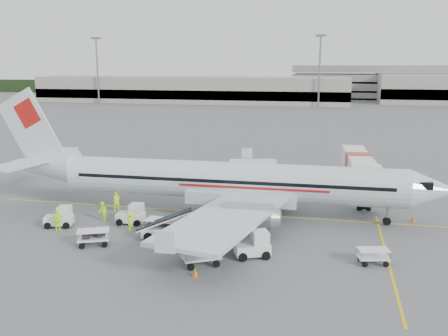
{
  "coord_description": "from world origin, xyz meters",
  "views": [
    {
      "loc": [
        9.86,
        -42.86,
        13.4
      ],
      "look_at": [
        0.0,
        2.0,
        3.8
      ],
      "focal_mm": 40.0,
      "sensor_mm": 36.0,
      "label": 1
    }
  ],
  "objects_px": {
    "tug_fore": "(252,244)",
    "tug_mid": "(131,214)",
    "tug_aft": "(59,217)",
    "aircraft": "(231,156)",
    "belt_loader": "(167,220)",
    "jet_bridge": "(357,174)"
  },
  "relations": [
    {
      "from": "tug_fore",
      "to": "tug_mid",
      "type": "height_order",
      "value": "tug_fore"
    },
    {
      "from": "belt_loader",
      "to": "tug_mid",
      "type": "relative_size",
      "value": 2.28
    },
    {
      "from": "tug_fore",
      "to": "tug_mid",
      "type": "relative_size",
      "value": 1.06
    },
    {
      "from": "tug_fore",
      "to": "jet_bridge",
      "type": "bearing_deg",
      "value": 45.09
    },
    {
      "from": "tug_fore",
      "to": "aircraft",
      "type": "bearing_deg",
      "value": 87.37
    },
    {
      "from": "jet_bridge",
      "to": "tug_fore",
      "type": "relative_size",
      "value": 6.73
    },
    {
      "from": "jet_bridge",
      "to": "tug_aft",
      "type": "xyz_separation_m",
      "value": [
        -24.85,
        -16.34,
        -1.28
      ]
    },
    {
      "from": "aircraft",
      "to": "tug_aft",
      "type": "bearing_deg",
      "value": -155.99
    },
    {
      "from": "belt_loader",
      "to": "tug_fore",
      "type": "distance_m",
      "value": 7.68
    },
    {
      "from": "tug_fore",
      "to": "tug_aft",
      "type": "relative_size",
      "value": 1.08
    },
    {
      "from": "belt_loader",
      "to": "tug_fore",
      "type": "xyz_separation_m",
      "value": [
        7.21,
        -2.61,
        -0.48
      ]
    },
    {
      "from": "tug_mid",
      "to": "tug_aft",
      "type": "distance_m",
      "value": 5.95
    },
    {
      "from": "aircraft",
      "to": "tug_aft",
      "type": "xyz_separation_m",
      "value": [
        -13.5,
        -6.16,
        -4.62
      ]
    },
    {
      "from": "belt_loader",
      "to": "tug_aft",
      "type": "height_order",
      "value": "belt_loader"
    },
    {
      "from": "tug_mid",
      "to": "tug_fore",
      "type": "bearing_deg",
      "value": -27.83
    },
    {
      "from": "aircraft",
      "to": "tug_mid",
      "type": "relative_size",
      "value": 17.3
    },
    {
      "from": "jet_bridge",
      "to": "tug_mid",
      "type": "relative_size",
      "value": 7.14
    },
    {
      "from": "tug_mid",
      "to": "jet_bridge",
      "type": "bearing_deg",
      "value": 33.45
    },
    {
      "from": "jet_bridge",
      "to": "tug_mid",
      "type": "height_order",
      "value": "jet_bridge"
    },
    {
      "from": "jet_bridge",
      "to": "belt_loader",
      "type": "distance_m",
      "value": 22.71
    },
    {
      "from": "tug_fore",
      "to": "tug_mid",
      "type": "xyz_separation_m",
      "value": [
        -11.34,
        5.19,
        -0.05
      ]
    },
    {
      "from": "belt_loader",
      "to": "tug_aft",
      "type": "distance_m",
      "value": 9.77
    }
  ]
}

